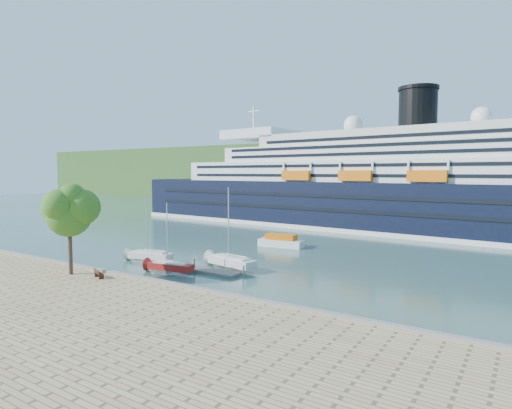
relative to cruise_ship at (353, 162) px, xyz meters
name	(u,v)px	position (x,y,z in m)	size (l,w,h in m)	color
ground	(113,282)	(-5.57, -58.16, -14.23)	(400.00, 400.00, 0.00)	#2C4E4B
far_hillside	(417,172)	(-5.57, 86.84, -2.23)	(400.00, 50.00, 24.00)	#2F5120
quay_coping	(112,272)	(-5.57, -58.36, -13.08)	(220.00, 0.50, 0.30)	slate
cruise_ship	(353,162)	(0.00, 0.00, 0.00)	(126.73, 18.45, 28.46)	black
park_bench	(99,273)	(-4.98, -60.37, -12.72)	(1.60, 0.66, 1.03)	#4A2315
promenade_tree	(69,225)	(-8.96, -60.95, -7.95)	(6.37, 6.37, 10.55)	#256119
floating_pontoon	(183,267)	(-3.65, -49.11, -14.05)	(16.49, 2.02, 0.37)	#65605A
sailboat_white_near	(150,230)	(-9.93, -48.64, -9.89)	(6.72, 1.87, 8.68)	silver
sailboat_red	(170,240)	(-3.12, -51.84, -10.23)	(6.20, 1.72, 8.00)	maroon
sailboat_white_far	(232,231)	(1.75, -46.29, -9.39)	(7.50, 2.08, 9.69)	silver
tender_launch	(281,240)	(-1.17, -28.82, -13.21)	(7.35, 2.52, 2.03)	orange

